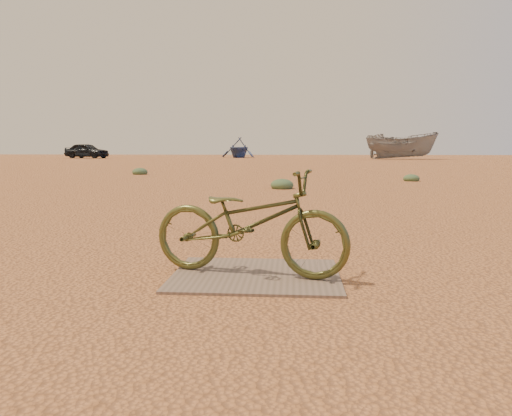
# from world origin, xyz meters

# --- Properties ---
(ground) EXTENTS (120.00, 120.00, 0.00)m
(ground) POSITION_xyz_m (0.00, 0.00, 0.00)
(ground) COLOR #B87142
(ground) RESTS_ON ground
(plywood_board) EXTENTS (1.39, 1.15, 0.02)m
(plywood_board) POSITION_xyz_m (0.02, 0.27, 0.01)
(plywood_board) COLOR #735C4F
(plywood_board) RESTS_ON ground
(bicycle) EXTENTS (1.76, 0.95, 0.88)m
(bicycle) POSITION_xyz_m (-0.04, 0.26, 0.46)
(bicycle) COLOR #474B22
(bicycle) RESTS_ON plywood_board
(car) EXTENTS (4.24, 2.45, 1.36)m
(car) POSITION_xyz_m (-18.42, 40.36, 0.68)
(car) COLOR black
(car) RESTS_ON ground
(boat_far_left) EXTENTS (3.94, 4.32, 1.95)m
(boat_far_left) POSITION_xyz_m (-4.89, 43.50, 0.97)
(boat_far_left) COLOR #33477C
(boat_far_left) RESTS_ON ground
(boat_mid_right) EXTENTS (6.03, 2.91, 2.24)m
(boat_mid_right) POSITION_xyz_m (9.24, 38.77, 1.12)
(boat_mid_right) COLOR slate
(boat_mid_right) RESTS_ON ground
(kale_a) EXTENTS (0.59, 0.59, 0.33)m
(kale_a) POSITION_xyz_m (0.03, 9.01, 0.00)
(kale_a) COLOR #566B47
(kale_a) RESTS_ON ground
(kale_b) EXTENTS (0.50, 0.50, 0.28)m
(kale_b) POSITION_xyz_m (4.01, 12.13, 0.00)
(kale_b) COLOR #566B47
(kale_b) RESTS_ON ground
(kale_c) EXTENTS (0.59, 0.59, 0.32)m
(kale_c) POSITION_xyz_m (-5.61, 15.09, 0.00)
(kale_c) COLOR #566B47
(kale_c) RESTS_ON ground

